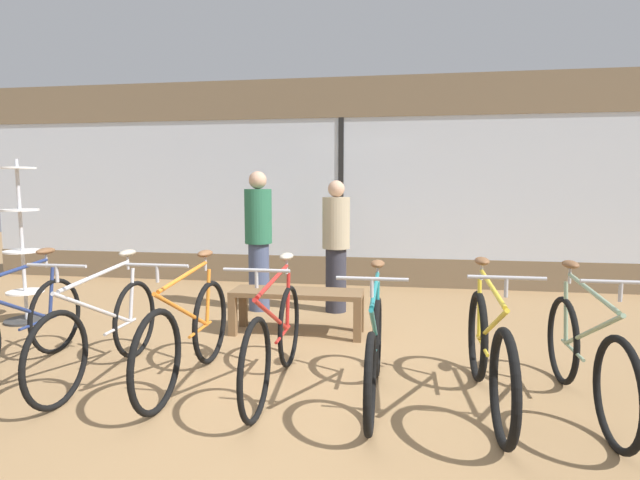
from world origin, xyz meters
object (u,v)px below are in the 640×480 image
(bicycle_right, at_px, (489,353))
(bicycle_center_right, at_px, (374,351))
(accessory_rack, at_px, (23,256))
(bicycle_center_left, at_px, (187,334))
(customer_by_window, at_px, (336,244))
(customer_near_rack, at_px, (258,238))
(bicycle_far_left, at_px, (16,326))
(bicycle_far_right, at_px, (586,357))
(display_bench, at_px, (297,298))
(bicycle_center, at_px, (275,339))
(bicycle_left, at_px, (102,331))

(bicycle_right, bearing_deg, bicycle_center_right, -179.61)
(bicycle_right, bearing_deg, accessory_rack, 163.34)
(bicycle_center_left, relative_size, bicycle_center_right, 1.06)
(customer_by_window, bearing_deg, accessory_rack, -163.77)
(bicycle_right, xyz_separation_m, customer_near_rack, (-2.39, 2.42, 0.53))
(bicycle_far_left, relative_size, bicycle_right, 0.97)
(bicycle_far_left, bearing_deg, bicycle_far_right, -0.17)
(bicycle_far_right, distance_m, display_bench, 2.79)
(bicycle_center_left, relative_size, bicycle_far_right, 1.01)
(bicycle_right, relative_size, bicycle_far_right, 1.03)
(bicycle_center_left, bearing_deg, bicycle_right, -1.44)
(bicycle_center_left, height_order, display_bench, bicycle_center_left)
(bicycle_center, bearing_deg, bicycle_center_right, -5.59)
(bicycle_right, relative_size, customer_near_rack, 1.02)
(customer_by_window, bearing_deg, bicycle_center, -94.03)
(bicycle_far_right, height_order, accessory_rack, accessory_rack)
(customer_by_window, bearing_deg, bicycle_center_right, -76.42)
(bicycle_center_left, bearing_deg, bicycle_left, -179.92)
(bicycle_far_left, relative_size, customer_near_rack, 0.99)
(bicycle_far_right, bearing_deg, bicycle_center, 179.51)
(bicycle_far_left, distance_m, bicycle_far_right, 4.52)
(bicycle_center, bearing_deg, accessory_rack, 157.18)
(bicycle_far_right, bearing_deg, bicycle_right, -175.61)
(bicycle_far_left, relative_size, bicycle_far_right, 1.00)
(bicycle_far_right, bearing_deg, customer_by_window, 130.47)
(bicycle_far_left, height_order, customer_by_window, customer_by_window)
(bicycle_center_right, bearing_deg, bicycle_right, 0.39)
(bicycle_left, relative_size, bicycle_center_right, 1.08)
(bicycle_center, relative_size, accessory_rack, 0.94)
(customer_near_rack, bearing_deg, accessory_rack, -159.61)
(customer_by_window, bearing_deg, bicycle_far_right, -49.53)
(bicycle_right, xyz_separation_m, bicycle_far_right, (0.67, 0.05, -0.01))
(bicycle_center_right, bearing_deg, bicycle_center, 174.41)
(bicycle_far_left, relative_size, display_bench, 1.24)
(bicycle_center_right, relative_size, customer_by_window, 1.01)
(bicycle_left, bearing_deg, accessory_rack, 142.93)
(bicycle_center, height_order, bicycle_far_right, bicycle_center)
(bicycle_center, bearing_deg, customer_near_rack, 108.83)
(bicycle_center_left, xyz_separation_m, bicycle_center_right, (1.49, -0.06, -0.03))
(bicycle_center, height_order, accessory_rack, accessory_rack)
(bicycle_center_right, xyz_separation_m, customer_by_window, (-0.60, 2.50, 0.49))
(bicycle_far_left, bearing_deg, bicycle_center_right, -1.32)
(bicycle_far_right, xyz_separation_m, display_bench, (-2.38, 1.46, -0.01))
(bicycle_left, bearing_deg, customer_near_rack, 74.38)
(bicycle_center_right, xyz_separation_m, bicycle_right, (0.81, 0.01, 0.03))
(bicycle_center, height_order, display_bench, bicycle_center)
(bicycle_center, relative_size, customer_by_window, 1.07)
(bicycle_center_left, bearing_deg, customer_near_rack, 92.04)
(bicycle_left, bearing_deg, bicycle_center_left, 0.08)
(accessory_rack, bearing_deg, bicycle_left, -37.07)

